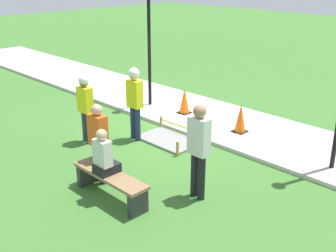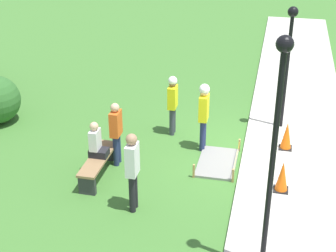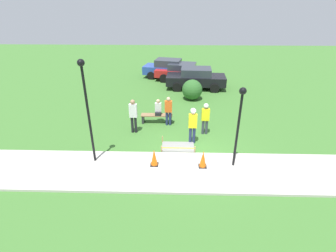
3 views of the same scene
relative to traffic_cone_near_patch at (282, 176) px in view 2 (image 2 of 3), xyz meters
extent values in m
plane|color=#3D702D|center=(1.72, 1.02, -0.47)|extent=(60.00, 60.00, 0.00)
cube|color=#BCB7AD|center=(1.72, -0.36, -0.42)|extent=(28.00, 2.76, 0.10)
cube|color=gray|center=(1.02, 1.61, -0.44)|extent=(1.55, 0.95, 0.06)
cube|color=tan|center=(0.25, 1.13, -0.29)|extent=(0.05, 0.05, 0.36)
cube|color=tan|center=(1.80, 1.13, -0.29)|extent=(0.05, 0.05, 0.36)
cube|color=tan|center=(0.25, 2.08, -0.29)|extent=(0.05, 0.05, 0.36)
cube|color=tan|center=(1.80, 2.08, -0.29)|extent=(0.05, 0.05, 0.36)
cube|color=yellow|center=(1.02, 1.13, -0.20)|extent=(1.55, 0.00, 0.04)
cube|color=black|center=(0.00, 0.00, -0.36)|extent=(0.34, 0.34, 0.02)
cone|color=orange|center=(0.00, 0.00, 0.02)|extent=(0.29, 0.29, 0.73)
cube|color=black|center=(2.05, -0.06, -0.36)|extent=(0.34, 0.34, 0.02)
cone|color=orange|center=(2.05, -0.06, 0.02)|extent=(0.29, 0.29, 0.73)
cube|color=#2D2D33|center=(-0.97, 4.34, -0.24)|extent=(0.12, 0.40, 0.46)
cube|color=#2D2D33|center=(0.61, 4.34, -0.24)|extent=(0.12, 0.40, 0.46)
cube|color=olive|center=(-0.18, 4.34, 0.02)|extent=(1.78, 0.44, 0.06)
cube|color=black|center=(-0.10, 4.34, 0.14)|extent=(0.34, 0.44, 0.18)
cube|color=silver|center=(-0.10, 4.42, 0.48)|extent=(0.36, 0.20, 0.50)
sphere|color=tan|center=(-0.10, 4.42, 0.83)|extent=(0.21, 0.21, 0.21)
cylinder|color=#383D47|center=(2.34, 3.07, -0.07)|extent=(0.14, 0.14, 0.80)
cylinder|color=#383D47|center=(2.52, 3.07, -0.07)|extent=(0.14, 0.14, 0.80)
cube|color=yellow|center=(2.43, 3.07, 0.64)|extent=(0.40, 0.22, 0.63)
sphere|color=brown|center=(2.43, 3.07, 1.07)|extent=(0.22, 0.22, 0.22)
sphere|color=white|center=(2.43, 3.07, 1.13)|extent=(0.25, 0.25, 0.25)
cylinder|color=navy|center=(1.62, 2.10, -0.04)|extent=(0.14, 0.14, 0.86)
cylinder|color=navy|center=(1.80, 2.10, -0.04)|extent=(0.14, 0.14, 0.86)
cube|color=yellow|center=(1.71, 2.10, 0.73)|extent=(0.40, 0.22, 0.68)
sphere|color=tan|center=(1.71, 2.10, 1.19)|extent=(0.23, 0.23, 0.23)
sphere|color=white|center=(1.71, 2.10, 1.26)|extent=(0.27, 0.27, 0.27)
cylinder|color=navy|center=(0.40, 4.09, -0.07)|extent=(0.14, 0.14, 0.81)
cylinder|color=navy|center=(0.58, 4.09, -0.07)|extent=(0.14, 0.14, 0.81)
cube|color=#E55B1E|center=(0.49, 4.09, 0.66)|extent=(0.40, 0.22, 0.64)
sphere|color=tan|center=(0.49, 4.09, 1.09)|extent=(0.22, 0.22, 0.22)
cylinder|color=black|center=(-1.40, 3.14, -0.02)|extent=(0.14, 0.14, 0.90)
cylinder|color=black|center=(-1.22, 3.14, -0.02)|extent=(0.14, 0.14, 0.90)
cube|color=silver|center=(-1.31, 3.14, 0.79)|extent=(0.40, 0.22, 0.71)
sphere|color=#A37A5B|center=(-1.31, 3.14, 1.27)|extent=(0.24, 0.24, 0.24)
cylinder|color=black|center=(3.36, 0.09, 1.23)|extent=(0.10, 0.10, 3.21)
sphere|color=black|center=(3.36, 0.09, 2.93)|extent=(0.28, 0.28, 0.28)
cylinder|color=black|center=(-2.63, 0.28, 1.72)|extent=(0.10, 0.10, 4.18)
sphere|color=black|center=(-2.63, 0.28, 3.90)|extent=(0.28, 0.28, 0.28)
camera|label=1|loc=(-5.93, 8.51, 3.69)|focal=45.00mm
camera|label=2|loc=(-10.25, 0.37, 6.24)|focal=55.00mm
camera|label=3|loc=(0.84, -9.25, 6.10)|focal=28.00mm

